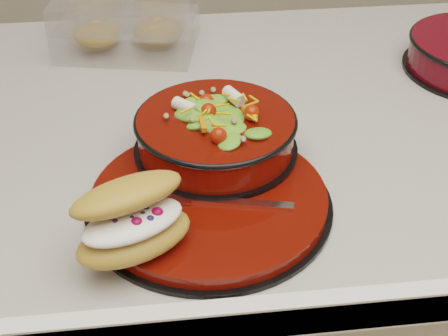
{
  "coord_description": "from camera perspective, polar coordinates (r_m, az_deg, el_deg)",
  "views": [
    {
      "loc": [
        -0.05,
        -0.77,
        1.38
      ],
      "look_at": [
        0.01,
        -0.18,
        0.94
      ],
      "focal_mm": 50.0,
      "sensor_mm": 36.0,
      "label": 1
    }
  ],
  "objects": [
    {
      "name": "salad_bowl",
      "position": [
        0.78,
        -0.77,
        3.62
      ],
      "size": [
        0.21,
        0.21,
        0.09
      ],
      "rotation": [
        0.0,
        0.0,
        -0.27
      ],
      "color": "black",
      "rests_on": "dinner_plate"
    },
    {
      "name": "croissant",
      "position": [
        0.64,
        -8.33,
        -4.68
      ],
      "size": [
        0.14,
        0.13,
        0.08
      ],
      "rotation": [
        0.0,
        0.0,
        0.44
      ],
      "color": "#C3873B",
      "rests_on": "dinner_plate"
    },
    {
      "name": "dinner_plate",
      "position": [
        0.73,
        -1.3,
        -2.93
      ],
      "size": [
        0.29,
        0.29,
        0.02
      ],
      "rotation": [
        0.0,
        0.0,
        -0.06
      ],
      "color": "black",
      "rests_on": "island_counter"
    },
    {
      "name": "pastry_box",
      "position": [
        1.1,
        -8.82,
        12.97
      ],
      "size": [
        0.25,
        0.21,
        0.09
      ],
      "rotation": [
        0.0,
        0.0,
        -0.21
      ],
      "color": "white",
      "rests_on": "island_counter"
    },
    {
      "name": "fork",
      "position": [
        0.71,
        -0.25,
        -3.05
      ],
      "size": [
        0.15,
        0.05,
        0.0
      ],
      "rotation": [
        0.0,
        0.0,
        1.34
      ],
      "color": "silver",
      "rests_on": "dinner_plate"
    },
    {
      "name": "island_counter",
      "position": [
        1.2,
        -1.73,
        -13.65
      ],
      "size": [
        1.24,
        0.74,
        0.9
      ],
      "color": "silver",
      "rests_on": "ground"
    }
  ]
}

